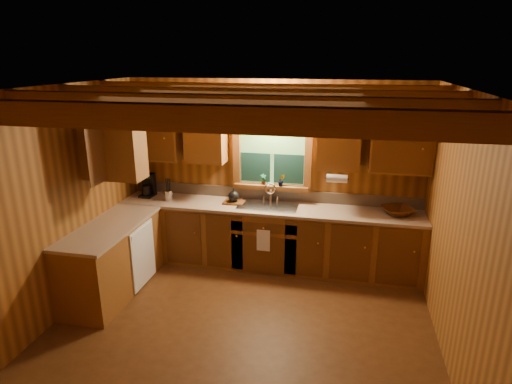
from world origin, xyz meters
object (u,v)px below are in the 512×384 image
object	(u,v)px
cutting_board	(234,202)
coffee_maker	(148,185)
sink	(268,209)
wicker_basket	(397,211)

from	to	relation	value
cutting_board	coffee_maker	bearing A→B (deg)	177.48
sink	cutting_board	world-z (taller)	sink
cutting_board	wicker_basket	bearing A→B (deg)	0.65
sink	coffee_maker	bearing A→B (deg)	177.72
sink	cutting_board	size ratio (longest dim) A/B	2.84
sink	coffee_maker	size ratio (longest dim) A/B	2.43
cutting_board	wicker_basket	world-z (taller)	wicker_basket
sink	cutting_board	xyz separation A→B (m)	(-0.50, 0.01, 0.06)
sink	coffee_maker	xyz separation A→B (m)	(-1.83, 0.07, 0.21)
wicker_basket	cutting_board	bearing A→B (deg)	-179.68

